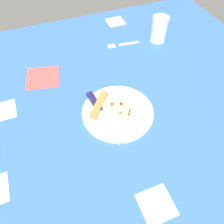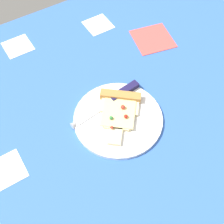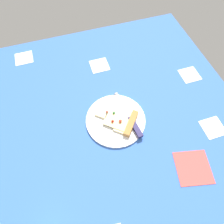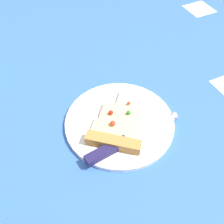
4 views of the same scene
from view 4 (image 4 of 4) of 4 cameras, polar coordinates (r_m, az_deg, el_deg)
ground_plane at (r=68.63cm, az=-4.97°, el=0.81°), size 131.95×131.95×3.00cm
plate at (r=62.92cm, az=1.60°, el=-2.20°), size 25.51×25.51×1.03cm
pizza_slice at (r=60.33cm, az=1.07°, el=-3.33°), size 17.11×18.37×2.56cm
knife at (r=58.43cm, az=2.74°, el=-6.27°), size 24.08×4.82×2.45cm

